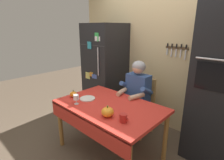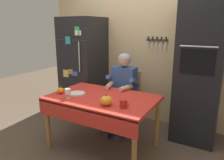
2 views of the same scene
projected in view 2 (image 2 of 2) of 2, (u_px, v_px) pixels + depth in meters
name	position (u px, v px, depth m)	size (l,w,h in m)	color
ground_plane	(99.00, 150.00, 2.90)	(10.00, 10.00, 0.00)	brown
back_wall_assembly	(143.00, 47.00, 3.70)	(3.70, 0.13, 2.60)	#D1B784
refrigerator	(84.00, 67.00, 3.94)	(0.68, 0.71, 1.80)	black
wall_oven	(199.00, 70.00, 2.98)	(0.60, 0.64, 2.10)	black
dining_table	(102.00, 103.00, 2.81)	(1.40, 0.90, 0.74)	#9E6B33
chair_behind_person	(127.00, 97.00, 3.51)	(0.40, 0.40, 0.93)	tan
seated_person	(122.00, 86.00, 3.29)	(0.47, 0.55, 1.25)	#38384C
coffee_mug	(123.00, 104.00, 2.41)	(0.11, 0.09, 0.10)	#B2231E
wine_glass	(68.00, 92.00, 2.70)	(0.07, 0.07, 0.13)	white
pumpkin_large	(61.00, 90.00, 2.92)	(0.10, 0.10, 0.11)	orange
pumpkin_medium	(106.00, 101.00, 2.48)	(0.14, 0.14, 0.14)	orange
serving_tray	(77.00, 93.00, 2.91)	(0.22, 0.22, 0.02)	silver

